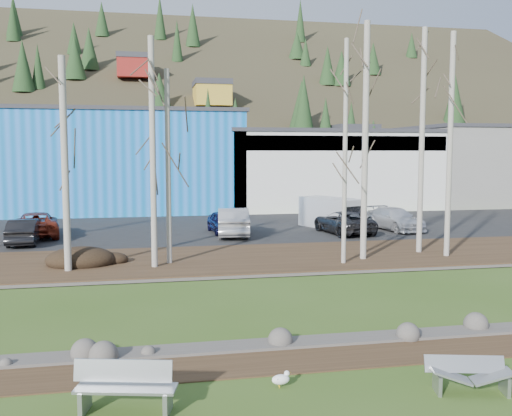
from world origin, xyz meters
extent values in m
plane|color=#345317|center=(0.00, 0.00, 0.00)|extent=(200.00, 200.00, 0.00)
cube|color=#382616|center=(0.00, 2.10, 0.01)|extent=(80.00, 1.80, 0.03)
cube|color=#382616|center=(0.00, 14.50, 0.07)|extent=(80.00, 7.00, 0.15)
cube|color=black|center=(0.00, 25.00, 0.07)|extent=(80.00, 14.00, 0.14)
cube|color=#0C69BA|center=(-6.00, 39.00, 4.00)|extent=(20.00, 12.00, 8.00)
cube|color=#333338|center=(-6.00, 39.00, 8.15)|extent=(20.40, 12.24, 0.30)
cube|color=silver|center=(12.00, 39.00, 3.25)|extent=(18.00, 12.00, 6.50)
cube|color=#333338|center=(12.00, 39.00, 6.65)|extent=(18.36, 12.24, 0.30)
cube|color=navy|center=(12.00, 33.10, 5.60)|extent=(17.64, 0.20, 1.20)
cube|color=gray|center=(28.00, 39.00, 3.50)|extent=(14.00, 12.00, 7.00)
cube|color=#333338|center=(28.00, 39.00, 7.15)|extent=(14.28, 12.24, 0.30)
cube|color=#A2A5A7|center=(-5.04, 0.23, 0.23)|extent=(0.22, 0.58, 0.46)
cube|color=#A2A5A7|center=(-3.51, -0.13, 0.23)|extent=(0.22, 0.58, 0.46)
cube|color=#A2A5A7|center=(-4.33, 0.27, 0.74)|extent=(1.87, 0.56, 0.42)
cube|color=#A2A5A7|center=(-4.27, 0.05, 0.47)|extent=(1.96, 0.95, 0.05)
cube|color=#A2A5A7|center=(1.92, -0.25, 0.20)|extent=(0.19, 0.50, 0.40)
cube|color=#A2A5A7|center=(3.24, -0.58, 0.20)|extent=(0.19, 0.50, 0.40)
cube|color=#A2A5A7|center=(2.53, -0.22, 0.54)|extent=(1.62, 0.56, 0.35)
cube|color=#96999B|center=(2.19, -0.32, 0.36)|extent=(0.87, 0.63, 0.29)
cube|color=#96999B|center=(2.97, -0.51, 0.36)|extent=(0.87, 0.63, 0.29)
cylinder|color=gold|center=(-1.18, 0.57, 0.05)|extent=(0.01, 0.01, 0.11)
cylinder|color=gold|center=(-1.18, 0.63, 0.05)|extent=(0.01, 0.01, 0.11)
ellipsoid|color=white|center=(-1.15, 0.60, 0.17)|extent=(0.38, 0.21, 0.21)
cube|color=gray|center=(-1.15, 0.60, 0.21)|extent=(0.26, 0.19, 0.02)
sphere|color=white|center=(-1.00, 0.67, 0.27)|extent=(0.12, 0.12, 0.12)
cone|color=gold|center=(-0.93, 0.70, 0.27)|extent=(0.07, 0.05, 0.03)
ellipsoid|color=black|center=(-6.55, 14.17, 0.43)|extent=(2.88, 2.03, 0.56)
cylinder|color=beige|center=(-6.91, 13.03, 4.38)|extent=(0.28, 0.28, 8.47)
cylinder|color=beige|center=(-3.48, 13.17, 4.84)|extent=(0.25, 0.25, 9.38)
cylinder|color=beige|center=(-2.84, 13.87, 4.25)|extent=(0.22, 0.22, 8.20)
cylinder|color=beige|center=(4.50, 12.43, 4.87)|extent=(0.19, 0.19, 9.44)
cylinder|color=beige|center=(5.69, 13.18, 5.33)|extent=(0.27, 0.27, 10.36)
cylinder|color=beige|center=(9.72, 13.12, 5.19)|extent=(0.24, 0.24, 10.07)
cylinder|color=beige|center=(8.96, 14.30, 5.38)|extent=(0.25, 0.25, 10.46)
imported|color=black|center=(-9.97, 20.50, 0.80)|extent=(1.59, 4.05, 1.31)
imported|color=maroon|center=(-9.85, 23.09, 0.84)|extent=(3.13, 5.34, 1.40)
imported|color=#131442|center=(0.72, 22.58, 0.78)|extent=(1.78, 3.86, 1.28)
imported|color=silver|center=(1.08, 21.30, 0.94)|extent=(2.29, 5.05, 1.61)
imported|color=#28282B|center=(7.57, 20.94, 0.80)|extent=(2.73, 4.98, 1.32)
imported|color=silver|center=(11.18, 21.78, 0.82)|extent=(2.60, 4.90, 1.35)
cube|color=silver|center=(7.70, 23.54, 1.08)|extent=(3.40, 4.67, 1.88)
cube|color=black|center=(8.40, 21.98, 1.08)|extent=(1.92, 1.52, 1.17)
camera|label=1|loc=(-3.88, -10.52, 4.88)|focal=40.00mm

